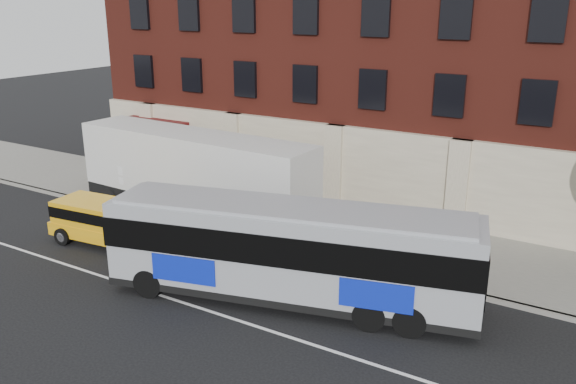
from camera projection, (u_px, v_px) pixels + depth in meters
The scene contains 9 objects.
ground at pixel (174, 309), 19.69m from camera, with size 120.00×120.00×0.00m, color black.
sidewalk at pixel (306, 224), 27.01m from camera, with size 60.00×6.00×0.15m, color gray.
kerb at pixel (271, 246), 24.56m from camera, with size 60.00×0.25×0.15m, color gray.
lane_line at pixel (184, 303), 20.10m from camera, with size 60.00×0.12×0.01m, color white.
building at pixel (381, 44), 31.15m from camera, with size 30.00×12.10×15.00m.
sign_pole at pixel (123, 182), 28.42m from camera, with size 0.30×0.20×2.50m.
city_bus at pixel (290, 249), 19.71m from camera, with size 12.72×5.65×3.41m.
yellow_suv at pixel (99, 219), 24.85m from camera, with size 4.82×2.42×1.81m.
shipping_container at pixel (195, 177), 27.23m from camera, with size 12.35×3.15×4.08m.
Camera 1 is at (12.28, -13.07, 9.79)m, focal length 36.96 mm.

